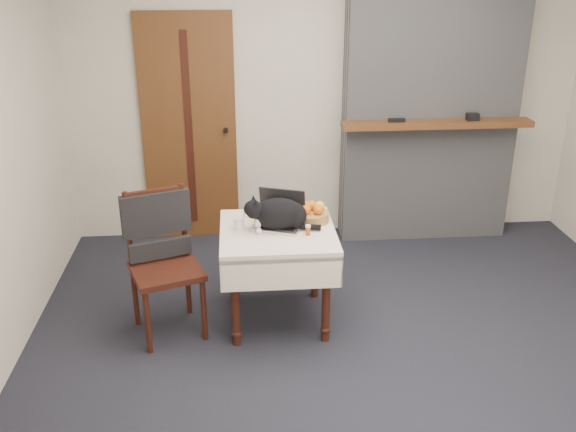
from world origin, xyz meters
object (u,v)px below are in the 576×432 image
cat (280,214)px  cream_jar (239,224)px  laptop (279,217)px  door (189,130)px  fruit_basket (312,214)px  chair (161,242)px  side_table (278,245)px  pill_bottle (308,230)px

cat → cream_jar: 0.28m
laptop → cat: size_ratio=0.76×
door → cream_jar: door is taller
laptop → fruit_basket: size_ratio=1.70×
door → laptop: bearing=-64.8°
cat → chair: 0.82m
fruit_basket → laptop: bearing=-168.3°
side_table → laptop: laptop is taller
pill_bottle → fruit_basket: fruit_basket is taller
side_table → cream_jar: cream_jar is taller
door → side_table: 1.73m
laptop → fruit_basket: 0.24m
door → chair: 1.60m
pill_bottle → chair: bearing=174.3°
door → pill_bottle: door is taller
laptop → chair: (-0.81, -0.09, -0.12)m
cream_jar → pill_bottle: 0.47m
cat → fruit_basket: size_ratio=2.24×
side_table → chair: chair is taller
cat → fruit_basket: 0.27m
laptop → cat: bearing=-70.7°
door → cream_jar: size_ratio=25.12×
laptop → cat: (-0.00, -0.07, 0.05)m
cat → side_table: bearing=-161.2°
chair → door: bearing=66.1°
side_table → laptop: size_ratio=1.93×
door → chair: (-0.12, -1.55, -0.36)m
door → cream_jar: (0.41, -1.51, -0.26)m
cat → chair: (-0.81, -0.02, -0.17)m
side_table → pill_bottle: 0.27m
side_table → pill_bottle: bearing=-28.7°
laptop → pill_bottle: laptop is taller
side_table → cat: cat is taller
fruit_basket → chair: (-1.04, -0.14, -0.12)m
fruit_basket → pill_bottle: bearing=-102.9°
cat → pill_bottle: 0.23m
fruit_basket → door: bearing=123.1°
cream_jar → door: bearing=105.2°
cat → laptop: bearing=78.5°
laptop → fruit_basket: laptop is taller
door → cat: (0.69, -1.53, -0.19)m
laptop → chair: chair is taller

